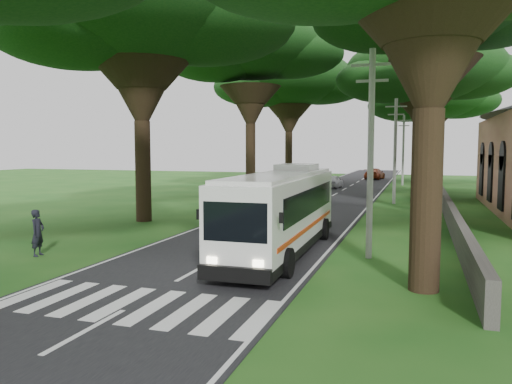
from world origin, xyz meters
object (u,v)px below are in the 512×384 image
pole_near (371,150)px  pedestrian (38,233)px  pole_far (403,149)px  pole_mid (395,149)px  distant_car_c (374,174)px  coach_bus (282,210)px  distant_car_a (333,181)px

pole_near → pedestrian: (-12.52, -3.66, -3.25)m
pole_far → pedestrian: pole_far is taller
pole_near → pole_mid: bearing=90.0°
pedestrian → pole_far: bearing=-24.8°
pole_mid → distant_car_c: (-3.98, 30.01, -3.41)m
coach_bus → pole_near: bearing=2.3°
distant_car_c → pedestrian: pedestrian is taller
pole_far → distant_car_a: pole_far is taller
pole_near → coach_bus: (-3.46, -0.18, -2.42)m
pole_far → pedestrian: size_ratio=4.32×
pole_far → distant_car_a: (-6.91, -6.65, -3.45)m
distant_car_a → pedestrian: size_ratio=2.21×
pole_mid → pedestrian: 26.97m
pole_near → coach_bus: size_ratio=0.72×
distant_car_a → pedestrian: bearing=84.3°
pole_far → distant_car_c: (-3.98, 10.01, -3.41)m
pole_near → pole_far: size_ratio=1.00×
pole_far → coach_bus: size_ratio=0.72×
coach_bus → distant_car_a: (-3.45, 33.53, -1.03)m
distant_car_a → distant_car_c: 16.91m
pole_mid → pedestrian: size_ratio=4.32×
pedestrian → pole_mid: bearing=-36.7°
pole_near → coach_bus: bearing=-177.1°
pole_near → distant_car_a: 34.24m
coach_bus → pole_far: bearing=84.4°
distant_car_a → pedestrian: pedestrian is taller
pedestrian → coach_bus: bearing=-77.8°
distant_car_c → pedestrian: 54.34m
distant_car_c → distant_car_a: bearing=86.8°
distant_car_c → pedestrian: bearing=87.7°
pole_mid → coach_bus: (-3.46, -20.18, -2.42)m
distant_car_a → coach_bus: bearing=98.8°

